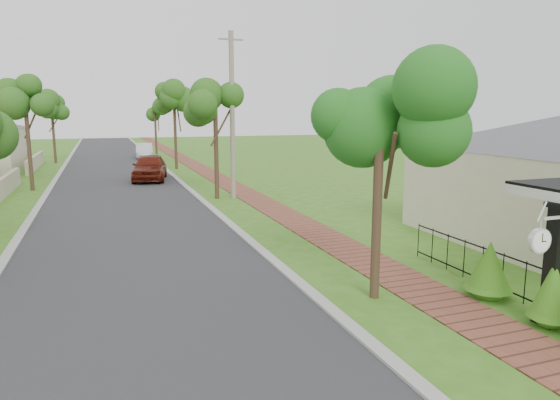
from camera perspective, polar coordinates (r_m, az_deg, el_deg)
ground at (r=9.95m, az=5.11°, el=-15.30°), size 160.00×160.00×0.00m
road at (r=28.47m, az=-17.85°, el=0.94°), size 7.00×120.00×0.02m
kerb_right at (r=28.81m, az=-10.58°, el=1.36°), size 0.30×120.00×0.10m
kerb_left at (r=28.60m, az=-25.16°, el=0.51°), size 0.30×120.00×0.10m
sidewalk at (r=29.33m, az=-5.56°, el=1.63°), size 1.50×120.00×0.03m
porch_post at (r=11.45m, az=28.82°, el=-7.12°), size 0.48×0.48×2.52m
picket_fence at (r=12.50m, az=26.23°, el=-8.34°), size 0.03×8.02×1.00m
street_trees at (r=35.00m, az=-18.47°, el=9.97°), size 10.70×37.65×5.89m
parked_car_red at (r=32.51m, az=-14.67°, el=3.63°), size 2.75×5.07×1.64m
parked_car_white at (r=48.37m, az=-15.24°, el=5.44°), size 1.77×4.30×1.39m
near_tree at (r=11.25m, az=11.35°, el=8.11°), size 1.92×1.92×4.92m
utility_pole at (r=24.75m, az=-5.48°, el=9.60°), size 1.20×0.24×8.06m
station_clock at (r=10.35m, az=27.65°, el=-3.97°), size 1.08×0.13×0.67m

